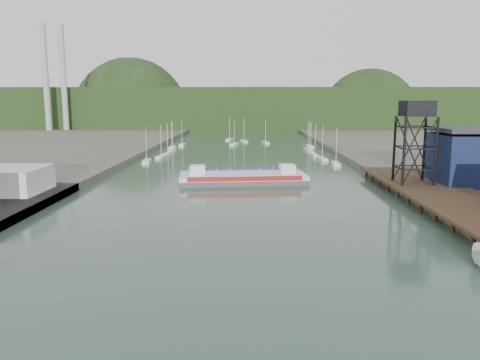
{
  "coord_description": "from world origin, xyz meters",
  "views": [
    {
      "loc": [
        2.56,
        -33.26,
        18.09
      ],
      "look_at": [
        1.12,
        49.8,
        4.0
      ],
      "focal_mm": 35.0,
      "sensor_mm": 36.0,
      "label": 1
    }
  ],
  "objects": [
    {
      "name": "chain_ferry",
      "position": [
        1.38,
        69.91,
        1.15
      ],
      "size": [
        28.96,
        14.07,
        4.02
      ],
      "rotation": [
        0.0,
        0.0,
        0.11
      ],
      "color": "#4C4C4E",
      "rests_on": "ground"
    },
    {
      "name": "smokestacks",
      "position": [
        -106.0,
        232.5,
        30.0
      ],
      "size": [
        11.2,
        8.2,
        60.0
      ],
      "color": "#A4A49F",
      "rests_on": "ground"
    },
    {
      "name": "lift_tower",
      "position": [
        35.0,
        58.0,
        15.65
      ],
      "size": [
        6.5,
        6.5,
        16.0
      ],
      "color": "black",
      "rests_on": "east_pier"
    },
    {
      "name": "distant_hills",
      "position": [
        -3.98,
        301.35,
        10.38
      ],
      "size": [
        500.0,
        120.0,
        80.0
      ],
      "color": "black",
      "rests_on": "ground"
    },
    {
      "name": "ground",
      "position": [
        0.0,
        0.0,
        0.0
      ],
      "size": [
        600.0,
        600.0,
        0.0
      ],
      "primitive_type": "plane",
      "color": "#2E473C",
      "rests_on": "ground"
    },
    {
      "name": "east_pier",
      "position": [
        37.0,
        45.0,
        1.9
      ],
      "size": [
        14.0,
        70.0,
        2.45
      ],
      "color": "black",
      "rests_on": "ground"
    },
    {
      "name": "marina_sailboats",
      "position": [
        0.08,
        138.46,
        0.35
      ],
      "size": [
        57.71,
        92.65,
        0.9
      ],
      "color": "silver",
      "rests_on": "ground"
    }
  ]
}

